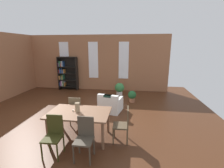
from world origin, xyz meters
TOP-DOWN VIEW (x-y plane):
  - ground_plane at (0.00, 0.00)m, footprint 10.93×10.93m
  - back_wall_brick at (0.00, 4.27)m, footprint 8.45×0.12m
  - window_pane_0 at (-1.74, 4.20)m, footprint 0.55×0.02m
  - window_pane_1 at (0.00, 4.20)m, footprint 0.55×0.02m
  - window_pane_2 at (1.74, 4.20)m, footprint 0.55×0.02m
  - dining_table at (0.89, -0.91)m, footprint 1.64×1.02m
  - vase_on_table at (0.84, -0.91)m, footprint 0.13×0.13m
  - tealight_candle_0 at (0.71, -0.88)m, footprint 0.04×0.04m
  - dining_chair_near_left at (0.51, -1.65)m, footprint 0.42×0.42m
  - dining_chair_near_right at (1.25, -1.65)m, footprint 0.40×0.40m
  - dining_chair_head_right at (2.08, -0.91)m, footprint 0.42×0.42m
  - dining_chair_far_left at (0.52, -0.17)m, footprint 0.40×0.40m
  - bookshelf_tall at (-1.59, 4.00)m, footprint 1.13×0.34m
  - armchair_white at (1.44, 1.05)m, footprint 0.95×0.95m
  - potted_plant_by_shelf at (1.60, 3.35)m, footprint 0.50×0.50m
  - potted_plant_corner at (2.27, 2.24)m, footprint 0.38×0.38m

SIDE VIEW (x-z plane):
  - ground_plane at x=0.00m, z-range 0.00..0.00m
  - armchair_white at x=1.44m, z-range -0.10..0.65m
  - potted_plant_corner at x=2.27m, z-range 0.03..0.57m
  - potted_plant_by_shelf at x=1.60m, z-range 0.03..0.66m
  - dining_chair_near_left at x=0.51m, z-range 0.04..0.99m
  - dining_chair_near_right at x=1.25m, z-range 0.04..0.99m
  - dining_chair_head_right at x=2.08m, z-range 0.04..0.99m
  - dining_chair_far_left at x=0.52m, z-range 0.04..0.99m
  - dining_table at x=0.89m, z-range 0.30..1.07m
  - tealight_candle_0 at x=0.71m, z-range 0.77..0.82m
  - vase_on_table at x=0.84m, z-range 0.77..1.03m
  - bookshelf_tall at x=-1.59m, z-range 0.00..1.92m
  - back_wall_brick at x=0.00m, z-range 0.00..3.14m
  - window_pane_0 at x=-1.74m, z-range 0.71..2.75m
  - window_pane_1 at x=0.00m, z-range 0.71..2.75m
  - window_pane_2 at x=1.74m, z-range 0.71..2.75m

